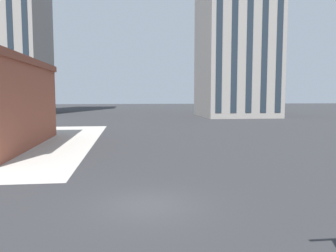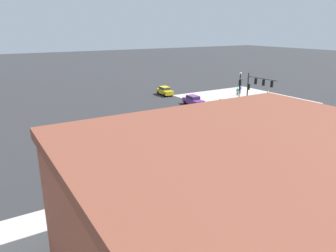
{
  "view_description": "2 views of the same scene",
  "coord_description": "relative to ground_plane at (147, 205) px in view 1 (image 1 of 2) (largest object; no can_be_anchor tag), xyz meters",
  "views": [
    {
      "loc": [
        -0.7,
        -13.54,
        4.55
      ],
      "look_at": [
        1.63,
        6.54,
        2.68
      ],
      "focal_mm": 35.9,
      "sensor_mm": 36.0,
      "label": 1
    },
    {
      "loc": [
        -26.08,
        28.03,
        12.7
      ],
      "look_at": [
        4.69,
        9.14,
        1.52
      ],
      "focal_mm": 33.81,
      "sensor_mm": 36.0,
      "label": 2
    }
  ],
  "objects": [
    {
      "name": "ground_plane",
      "position": [
        0.0,
        0.0,
        0.0
      ],
      "size": [
        320.0,
        320.0,
        0.0
      ],
      "primitive_type": "plane",
      "color": "#2D2D30"
    }
  ]
}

